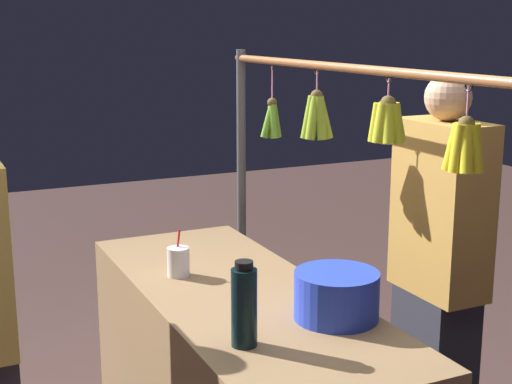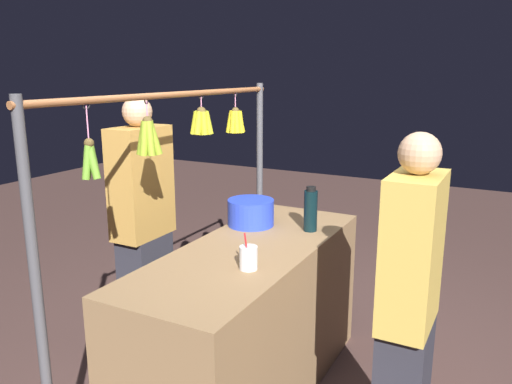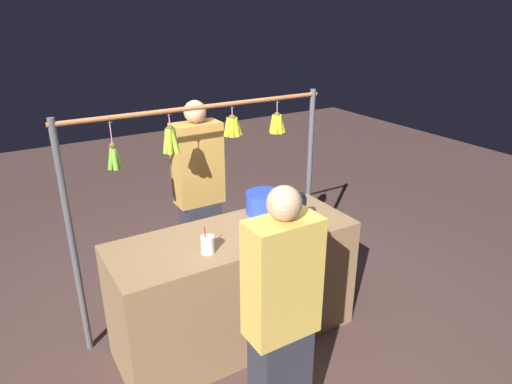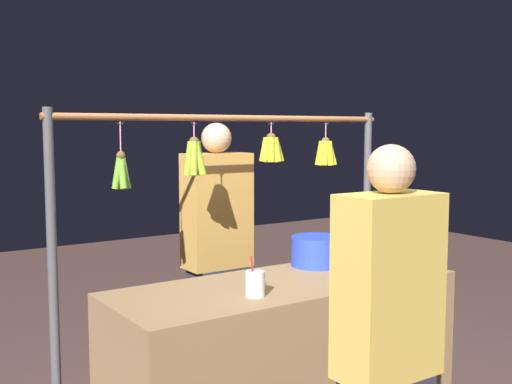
% 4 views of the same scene
% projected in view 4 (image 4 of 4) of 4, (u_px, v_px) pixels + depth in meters
% --- Properties ---
extents(market_counter, '(1.69, 0.63, 0.85)m').
position_uv_depth(market_counter, '(284.00, 369.00, 3.02)').
color(market_counter, olive).
rests_on(market_counter, ground).
extents(display_rack, '(1.97, 0.14, 1.66)m').
position_uv_depth(display_rack, '(240.00, 202.00, 3.32)').
color(display_rack, '#4C4C51').
rests_on(display_rack, ground).
extents(water_bottle, '(0.08, 0.08, 0.26)m').
position_uv_depth(water_bottle, '(374.00, 252.00, 3.06)').
color(water_bottle, black).
rests_on(water_bottle, market_counter).
extents(blue_bucket, '(0.27, 0.27, 0.16)m').
position_uv_depth(blue_bucket, '(317.00, 251.00, 3.32)').
color(blue_bucket, blue).
rests_on(blue_bucket, market_counter).
extents(drink_cup, '(0.09, 0.09, 0.18)m').
position_uv_depth(drink_cup, '(255.00, 284.00, 2.71)').
color(drink_cup, silver).
rests_on(drink_cup, market_counter).
extents(vendor_person, '(0.38, 0.21, 1.60)m').
position_uv_depth(vendor_person, '(217.00, 262.00, 3.70)').
color(vendor_person, '#2D2D38').
rests_on(vendor_person, ground).
extents(customer_person, '(0.36, 0.20, 1.52)m').
position_uv_depth(customer_person, '(387.00, 367.00, 2.17)').
color(customer_person, '#2D2D38').
rests_on(customer_person, ground).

